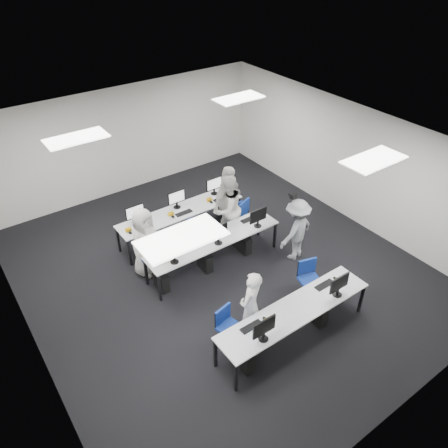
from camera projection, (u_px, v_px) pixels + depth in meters
room at (219, 214)px, 9.03m from camera, size 9.00×9.02×3.00m
ceiling_panels at (218, 148)px, 8.17m from camera, size 5.20×4.60×0.02m
desk_front at (295, 312)px, 7.90m from camera, size 3.20×0.70×0.73m
desk_mid at (214, 241)px, 9.63m from camera, size 3.20×0.70×0.73m
desk_back at (181, 212)px, 10.56m from camera, size 3.20×0.70×0.73m
equipment_front at (286, 329)px, 7.98m from camera, size 2.51×0.41×1.19m
equipment_mid at (207, 256)px, 9.71m from camera, size 2.91×0.41×1.19m
equipment_back at (188, 220)px, 10.85m from camera, size 2.91×0.41×1.19m
chair_0 at (229, 334)px, 8.02m from camera, size 0.48×0.51×0.82m
chair_1 at (309, 287)px, 9.03m from camera, size 0.53×0.56×0.86m
chair_2 at (151, 262)px, 9.64m from camera, size 0.49×0.53×0.94m
chair_3 at (196, 247)px, 10.12m from camera, size 0.52×0.55×0.85m
chair_4 at (238, 229)px, 10.65m from camera, size 0.55×0.58×0.94m
chair_5 at (151, 252)px, 9.97m from camera, size 0.43×0.46×0.85m
chair_6 at (196, 234)px, 10.53m from camera, size 0.56×0.58×0.86m
chair_7 at (237, 220)px, 10.97m from camera, size 0.60×0.62×0.92m
handbag at (160, 251)px, 8.98m from camera, size 0.47×0.39×0.33m
student_0 at (250, 307)px, 7.88m from camera, size 0.66×0.56×1.54m
student_1 at (227, 209)px, 10.35m from camera, size 0.96×0.81×1.74m
student_2 at (145, 242)px, 9.37m from camera, size 0.93×0.79×1.63m
student_3 at (228, 202)px, 10.50m from camera, size 1.18×0.82×1.85m
photographer at (296, 230)px, 9.82m from camera, size 1.08×0.74×1.53m
dslr_camera at (293, 196)px, 9.45m from camera, size 0.17×0.20×0.10m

